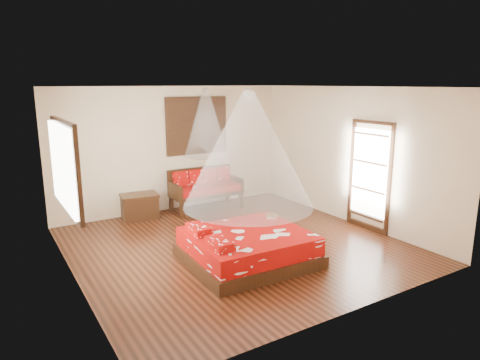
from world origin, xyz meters
The scene contains 10 objects.
room centered at (0.00, 0.00, 1.40)m, with size 5.54×5.54×2.84m.
bed centered at (-0.22, -0.72, 0.25)m, with size 2.00×1.83×0.63m.
daybed centered at (0.60, 2.37, 0.52)m, with size 1.62×0.72×0.94m.
storage_chest centered at (-0.94, 2.45, 0.27)m, with size 0.84×0.66×0.53m.
shutter_panel centered at (0.60, 2.72, 1.90)m, with size 1.52×0.06×1.32m.
window_left centered at (-2.71, 0.20, 1.70)m, with size 0.10×1.74×1.34m.
glazed_door centered at (2.72, -0.60, 1.07)m, with size 0.08×1.02×2.16m.
wine_tray centered at (0.64, -0.22, 0.55)m, with size 0.24×0.24×0.19m.
mosquito_net_main centered at (-0.20, -0.72, 1.85)m, with size 2.07×2.07×1.80m, color white.
mosquito_net_daybed centered at (0.60, 2.25, 2.00)m, with size 0.99×0.99×1.50m, color white.
Camera 1 is at (-3.76, -6.24, 2.87)m, focal length 32.00 mm.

